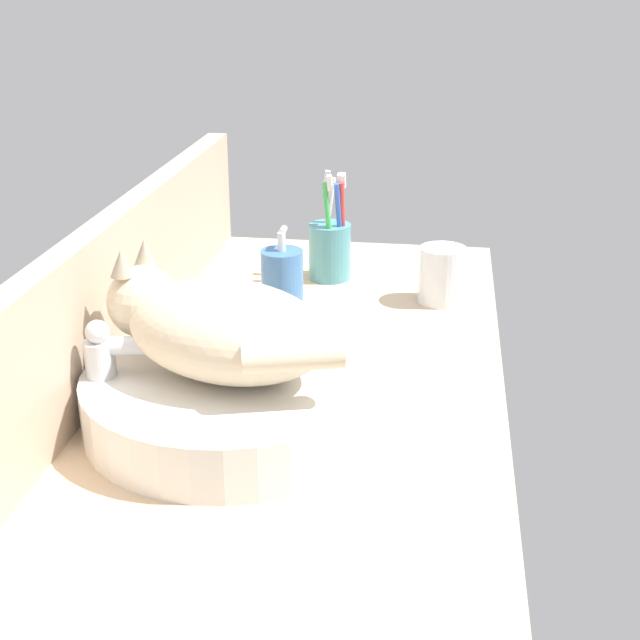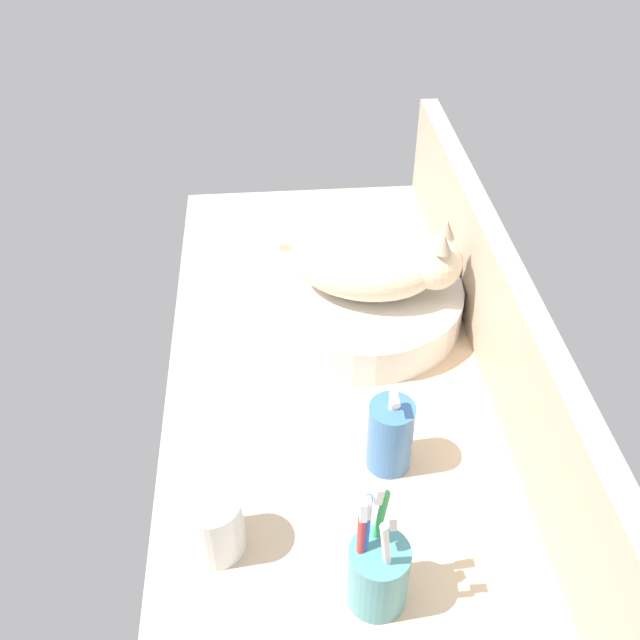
{
  "view_description": "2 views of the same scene",
  "coord_description": "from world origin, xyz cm",
  "px_view_note": "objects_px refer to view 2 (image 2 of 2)",
  "views": [
    {
      "loc": [
        -106.04,
        -18.01,
        52.63
      ],
      "look_at": [
        0.7,
        -2.76,
        7.84
      ],
      "focal_mm": 50.0,
      "sensor_mm": 36.0,
      "label": 1
    },
    {
      "loc": [
        82.33,
        -9.53,
        81.12
      ],
      "look_at": [
        -3.07,
        -2.35,
        9.09
      ],
      "focal_mm": 40.0,
      "sensor_mm": 36.0,
      "label": 2
    }
  ],
  "objects_px": {
    "cat": "(372,260)",
    "faucet": "(437,272)",
    "toothbrush_cup": "(377,572)",
    "sink_basin": "(361,302)",
    "soap_dispenser": "(390,435)",
    "water_glass": "(215,527)"
  },
  "relations": [
    {
      "from": "soap_dispenser",
      "to": "water_glass",
      "type": "distance_m",
      "value": 0.27
    },
    {
      "from": "cat",
      "to": "faucet",
      "type": "relative_size",
      "value": 2.22
    },
    {
      "from": "sink_basin",
      "to": "toothbrush_cup",
      "type": "bearing_deg",
      "value": -5.44
    },
    {
      "from": "sink_basin",
      "to": "toothbrush_cup",
      "type": "relative_size",
      "value": 1.87
    },
    {
      "from": "sink_basin",
      "to": "cat",
      "type": "height_order",
      "value": "cat"
    },
    {
      "from": "soap_dispenser",
      "to": "toothbrush_cup",
      "type": "bearing_deg",
      "value": -13.15
    },
    {
      "from": "sink_basin",
      "to": "toothbrush_cup",
      "type": "height_order",
      "value": "toothbrush_cup"
    },
    {
      "from": "faucet",
      "to": "toothbrush_cup",
      "type": "bearing_deg",
      "value": -18.65
    },
    {
      "from": "cat",
      "to": "toothbrush_cup",
      "type": "height_order",
      "value": "cat"
    },
    {
      "from": "cat",
      "to": "faucet",
      "type": "height_order",
      "value": "cat"
    },
    {
      "from": "toothbrush_cup",
      "to": "faucet",
      "type": "bearing_deg",
      "value": 161.35
    },
    {
      "from": "cat",
      "to": "faucet",
      "type": "bearing_deg",
      "value": 102.74
    },
    {
      "from": "soap_dispenser",
      "to": "sink_basin",
      "type": "bearing_deg",
      "value": 179.44
    },
    {
      "from": "soap_dispenser",
      "to": "cat",
      "type": "bearing_deg",
      "value": 177.09
    },
    {
      "from": "sink_basin",
      "to": "faucet",
      "type": "bearing_deg",
      "value": 100.06
    },
    {
      "from": "faucet",
      "to": "soap_dispenser",
      "type": "height_order",
      "value": "soap_dispenser"
    },
    {
      "from": "sink_basin",
      "to": "faucet",
      "type": "distance_m",
      "value": 0.14
    },
    {
      "from": "toothbrush_cup",
      "to": "cat",
      "type": "bearing_deg",
      "value": 173.1
    },
    {
      "from": "water_glass",
      "to": "toothbrush_cup",
      "type": "bearing_deg",
      "value": 65.87
    },
    {
      "from": "cat",
      "to": "soap_dispenser",
      "type": "bearing_deg",
      "value": -2.91
    },
    {
      "from": "toothbrush_cup",
      "to": "soap_dispenser",
      "type": "bearing_deg",
      "value": 166.85
    },
    {
      "from": "soap_dispenser",
      "to": "water_glass",
      "type": "relative_size",
      "value": 1.59
    }
  ]
}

